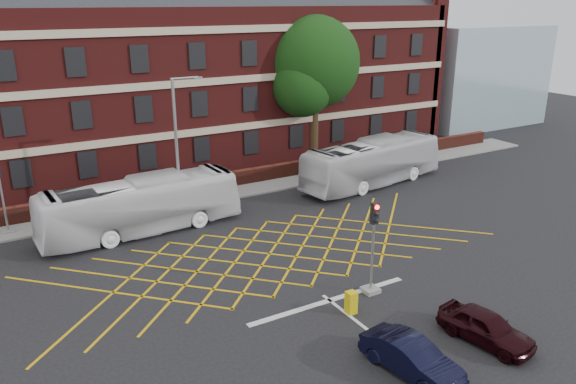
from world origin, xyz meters
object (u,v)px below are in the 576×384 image
traffic_light_far (4,204)px  street_lamp (180,174)px  car_navy (411,357)px  traffic_light_near (372,256)px  utility_cabinet (351,302)px  car_maroon (486,327)px  bus_left (141,206)px  deciduous_tree (313,69)px  bus_right (373,162)px

traffic_light_far → street_lamp: (9.21, -2.90, 1.08)m
car_navy → traffic_light_near: traffic_light_near is taller
street_lamp → utility_cabinet: street_lamp is taller
car_navy → traffic_light_near: 5.90m
car_navy → traffic_light_far: bearing=108.6°
traffic_light_near → street_lamp: size_ratio=0.51×
traffic_light_far → utility_cabinet: bearing=-55.0°
car_maroon → street_lamp: 18.93m
street_lamp → traffic_light_far: bearing=162.5°
bus_left → traffic_light_near: traffic_light_near is taller
traffic_light_near → utility_cabinet: size_ratio=4.37×
deciduous_tree → traffic_light_near: 22.84m
street_lamp → bus_left: bearing=-165.3°
deciduous_tree → utility_cabinet: bearing=-118.7°
car_navy → utility_cabinet: size_ratio=3.95×
car_maroon → utility_cabinet: car_maroon is taller
utility_cabinet → deciduous_tree: bearing=61.3°
deciduous_tree → traffic_light_far: 24.12m
car_maroon → bus_left: bearing=105.6°
bus_left → car_navy: 17.86m
bus_right → car_maroon: bearing=145.7°
car_navy → traffic_light_far: (-11.04, 20.86, 1.13)m
bus_right → deciduous_tree: 9.55m
bus_right → street_lamp: size_ratio=1.38×
car_navy → traffic_light_near: size_ratio=0.90×
car_navy → car_maroon: size_ratio=1.03×
bus_left → street_lamp: 2.97m
bus_right → traffic_light_near: traffic_light_near is taller
car_navy → bus_left: bearing=95.1°
bus_left → street_lamp: street_lamp is taller
car_navy → street_lamp: (-1.83, 17.96, 2.21)m
car_navy → utility_cabinet: car_navy is taller
bus_left → utility_cabinet: size_ratio=11.49×
bus_left → deciduous_tree: bearing=-67.1°
bus_left → car_maroon: 19.13m
bus_left → utility_cabinet: 13.95m
traffic_light_far → bus_left: bearing=-28.4°
bus_right → car_maroon: size_ratio=3.09×
traffic_light_far → utility_cabinet: (11.61, -16.57, -1.28)m
bus_right → utility_cabinet: 17.67m
bus_right → deciduous_tree: bearing=-7.7°
car_navy → utility_cabinet: bearing=73.2°
car_maroon → street_lamp: bearing=97.5°
deciduous_tree → street_lamp: 16.28m
bus_left → traffic_light_far: traffic_light_far is taller
traffic_light_near → car_navy: bearing=-114.4°
bus_left → car_navy: bus_left is taller
bus_left → traffic_light_near: (6.81, -12.00, 0.20)m
bus_left → utility_cabinet: (4.99, -12.99, -1.08)m
bus_right → traffic_light_far: 23.44m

